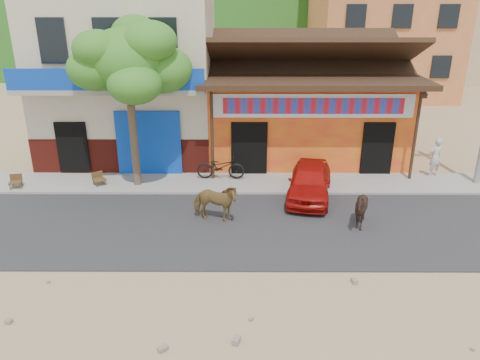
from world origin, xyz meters
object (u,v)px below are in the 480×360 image
(red_car, at_px, (310,181))
(cafe_chair_right, at_px, (99,174))
(cafe_chair_left, at_px, (14,176))
(tree, at_px, (131,105))
(cow_dark, at_px, (361,209))
(cow_tan, at_px, (215,202))
(pedestrian, at_px, (435,157))
(scooter, at_px, (221,167))

(red_car, xyz_separation_m, cafe_chair_right, (-7.70, 0.89, -0.08))
(cafe_chair_left, bearing_deg, tree, -7.52)
(cow_dark, relative_size, red_car, 0.34)
(cafe_chair_right, bearing_deg, red_car, -44.30)
(cow_tan, height_order, red_car, cow_tan)
(tree, relative_size, cow_dark, 4.94)
(cafe_chair_right, bearing_deg, tree, -33.22)
(tree, xyz_separation_m, pedestrian, (11.40, 0.90, -2.23))
(cow_tan, distance_m, scooter, 3.45)
(cow_dark, bearing_deg, scooter, -159.50)
(tree, relative_size, pedestrian, 3.92)
(pedestrian, bearing_deg, cow_dark, 25.19)
(cow_tan, bearing_deg, pedestrian, -53.56)
(red_car, distance_m, cafe_chair_right, 7.75)
(scooter, bearing_deg, red_car, -114.52)
(red_car, distance_m, scooter, 3.56)
(pedestrian, bearing_deg, cafe_chair_left, -17.79)
(red_car, xyz_separation_m, pedestrian, (5.10, 1.90, 0.24))
(cow_dark, height_order, pedestrian, pedestrian)
(cow_dark, relative_size, pedestrian, 0.79)
(scooter, bearing_deg, cow_dark, -129.53)
(cow_tan, relative_size, scooter, 0.81)
(cafe_chair_left, bearing_deg, red_car, -15.80)
(scooter, height_order, cafe_chair_left, scooter)
(red_car, relative_size, pedestrian, 2.33)
(pedestrian, distance_m, cafe_chair_right, 12.85)
(cow_dark, height_order, red_car, same)
(cafe_chair_left, relative_size, cafe_chair_right, 1.01)
(cow_tan, bearing_deg, cow_dark, -83.52)
(cow_dark, height_order, cafe_chair_left, cow_dark)
(cafe_chair_right, bearing_deg, cafe_chair_left, 147.53)
(tree, bearing_deg, cow_tan, -43.16)
(cafe_chair_right, bearing_deg, scooter, -29.18)
(red_car, relative_size, cafe_chair_right, 4.01)
(cow_dark, height_order, cafe_chair_right, cow_dark)
(tree, xyz_separation_m, cafe_chair_left, (-4.40, -0.38, -2.55))
(pedestrian, xyz_separation_m, cafe_chair_right, (-12.80, -1.01, -0.32))
(cow_dark, xyz_separation_m, pedestrian, (3.85, 4.22, 0.24))
(cow_dark, bearing_deg, tree, -142.15)
(red_car, relative_size, cafe_chair_left, 3.97)
(cow_tan, distance_m, cafe_chair_right, 5.26)
(cow_tan, xyz_separation_m, cafe_chair_left, (-7.47, 2.50, -0.10))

